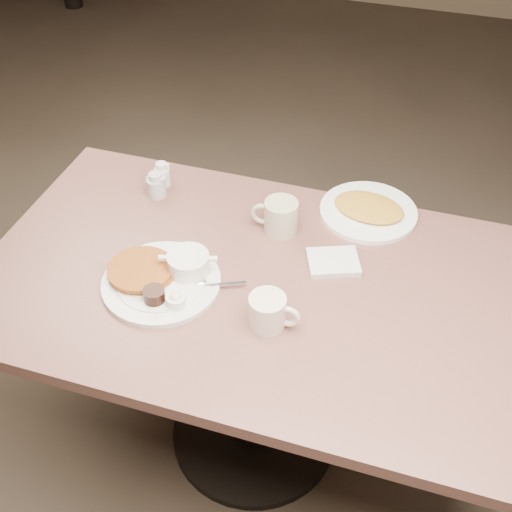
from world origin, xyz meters
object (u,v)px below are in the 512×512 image
(coffee_mug_far, at_px, (280,216))
(creamer_left, at_px, (162,175))
(diner_table, at_px, (254,322))
(creamer_right, at_px, (156,185))
(hash_plate, at_px, (369,210))
(main_plate, at_px, (164,276))
(coffee_mug_near, at_px, (269,311))

(coffee_mug_far, height_order, creamer_left, coffee_mug_far)
(diner_table, height_order, creamer_left, creamer_left)
(creamer_right, height_order, hash_plate, creamer_right)
(main_plate, distance_m, coffee_mug_near, 0.32)
(diner_table, xyz_separation_m, coffee_mug_far, (0.01, 0.22, 0.22))
(coffee_mug_near, distance_m, creamer_right, 0.64)
(coffee_mug_far, relative_size, creamer_right, 1.68)
(main_plate, xyz_separation_m, creamer_left, (-0.18, 0.41, 0.01))
(diner_table, relative_size, creamer_left, 18.75)
(coffee_mug_far, bearing_deg, main_plate, -127.66)
(main_plate, distance_m, coffee_mug_far, 0.38)
(main_plate, xyz_separation_m, coffee_mug_near, (0.31, -0.06, 0.02))
(diner_table, height_order, coffee_mug_near, coffee_mug_near)
(creamer_right, xyz_separation_m, hash_plate, (0.65, 0.11, -0.02))
(diner_table, relative_size, coffee_mug_far, 10.44)
(main_plate, relative_size, coffee_mug_near, 3.14)
(diner_table, distance_m, creamer_right, 0.53)
(coffee_mug_near, height_order, coffee_mug_far, coffee_mug_far)
(coffee_mug_far, bearing_deg, creamer_left, 165.87)
(main_plate, distance_m, hash_plate, 0.66)
(coffee_mug_far, distance_m, hash_plate, 0.28)
(diner_table, bearing_deg, coffee_mug_near, -59.09)
(coffee_mug_near, height_order, creamer_right, coffee_mug_near)
(diner_table, bearing_deg, coffee_mug_far, 88.17)
(coffee_mug_far, height_order, creamer_right, coffee_mug_far)
(main_plate, bearing_deg, hash_plate, 44.25)
(hash_plate, bearing_deg, creamer_right, -170.76)
(main_plate, relative_size, creamer_right, 4.89)
(diner_table, height_order, main_plate, main_plate)
(creamer_right, bearing_deg, creamer_left, 94.34)
(diner_table, distance_m, hash_plate, 0.49)
(hash_plate, bearing_deg, coffee_mug_far, -146.81)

